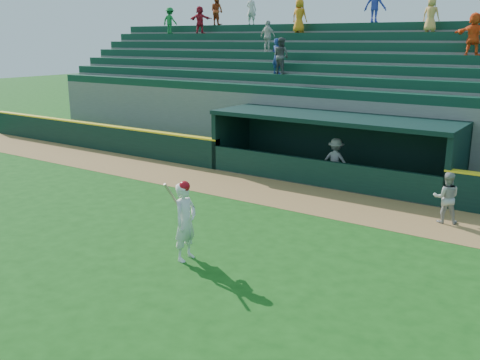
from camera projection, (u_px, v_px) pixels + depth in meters
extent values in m
plane|color=#154D13|center=(207.00, 239.00, 14.47)|extent=(120.00, 120.00, 0.00)
cube|color=olive|center=(294.00, 196.00, 18.37)|extent=(40.00, 3.00, 0.01)
cube|color=black|center=(91.00, 136.00, 26.23)|extent=(15.50, 0.30, 1.20)
cube|color=yellow|center=(91.00, 124.00, 26.07)|extent=(15.50, 0.32, 0.06)
imported|color=#A5A6A0|center=(446.00, 198.00, 15.56)|extent=(0.89, 0.79, 1.53)
imported|color=#A0A19B|center=(336.00, 160.00, 19.99)|extent=(1.09, 0.65, 1.67)
cube|color=slate|center=(329.00, 179.00, 20.60)|extent=(9.00, 2.60, 0.04)
cube|color=black|center=(232.00, 138.00, 22.82)|extent=(0.20, 2.60, 2.30)
cube|color=black|center=(457.00, 166.00, 17.80)|extent=(0.20, 2.60, 2.30)
cube|color=black|center=(345.00, 144.00, 21.35)|extent=(9.40, 0.20, 2.30)
cube|color=black|center=(332.00, 118.00, 19.99)|extent=(9.40, 2.80, 0.16)
cube|color=black|center=(315.00, 173.00, 19.50)|extent=(9.00, 0.16, 1.00)
cube|color=brown|center=(338.00, 169.00, 21.18)|extent=(8.40, 0.45, 0.10)
cube|color=slate|center=(350.00, 135.00, 21.69)|extent=(34.00, 0.85, 2.91)
cube|color=#0F3828|center=(351.00, 95.00, 21.17)|extent=(34.00, 0.60, 0.36)
cube|color=slate|center=(359.00, 127.00, 22.31)|extent=(34.00, 0.85, 3.36)
cube|color=#0F3828|center=(360.00, 82.00, 21.73)|extent=(34.00, 0.60, 0.36)
cube|color=slate|center=(367.00, 119.00, 22.92)|extent=(34.00, 0.85, 3.81)
cube|color=#0F3828|center=(369.00, 70.00, 22.29)|extent=(34.00, 0.60, 0.36)
cube|color=slate|center=(374.00, 112.00, 23.54)|extent=(34.00, 0.85, 4.26)
cube|color=#0F3828|center=(377.00, 58.00, 22.86)|extent=(34.00, 0.60, 0.36)
cube|color=slate|center=(381.00, 105.00, 24.16)|extent=(34.00, 0.85, 4.71)
cube|color=#0F3828|center=(384.00, 47.00, 23.42)|extent=(34.00, 0.60, 0.36)
cube|color=slate|center=(388.00, 98.00, 24.78)|extent=(34.00, 0.85, 5.16)
cube|color=#0F3828|center=(392.00, 36.00, 23.98)|extent=(34.00, 0.60, 0.36)
cube|color=slate|center=(395.00, 92.00, 25.40)|extent=(34.00, 0.85, 5.61)
cube|color=#0F3828|center=(399.00, 26.00, 24.54)|extent=(34.00, 0.60, 0.36)
cube|color=slate|center=(399.00, 91.00, 25.86)|extent=(34.50, 0.30, 5.61)
imported|color=orange|center=(299.00, 16.00, 26.33)|extent=(0.79, 0.52, 1.60)
imported|color=beige|center=(268.00, 36.00, 25.64)|extent=(0.90, 0.47, 1.46)
imported|color=#B71C2E|center=(200.00, 20.00, 29.77)|extent=(1.42, 0.66, 1.47)
imported|color=navy|center=(277.00, 56.00, 23.67)|extent=(0.63, 0.50, 1.54)
imported|color=#4C4C4C|center=(281.00, 56.00, 23.55)|extent=(0.89, 0.76, 1.57)
imported|color=#1A7632|center=(170.00, 21.00, 30.98)|extent=(0.97, 0.58, 1.47)
imported|color=#E8A952|center=(431.00, 15.00, 22.86)|extent=(0.70, 0.46, 1.43)
imported|color=#F8551B|center=(474.00, 34.00, 20.54)|extent=(1.49, 0.51, 1.60)
imported|color=beige|center=(251.00, 10.00, 28.75)|extent=(0.60, 0.44, 1.53)
imported|color=#9E3818|center=(217.00, 11.00, 30.02)|extent=(0.85, 0.71, 1.56)
imported|color=#2A329A|center=(375.00, 4.00, 24.95)|extent=(1.07, 0.61, 1.65)
imported|color=white|center=(185.00, 222.00, 12.90)|extent=(0.49, 0.72, 1.93)
sphere|color=#B00914|center=(184.00, 186.00, 12.67)|extent=(0.27, 0.27, 0.27)
cylinder|color=tan|center=(173.00, 197.00, 12.65)|extent=(0.16, 0.53, 0.76)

